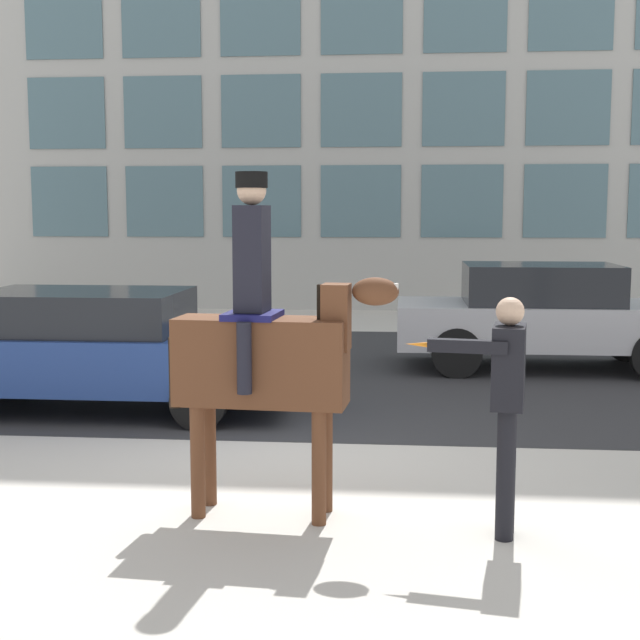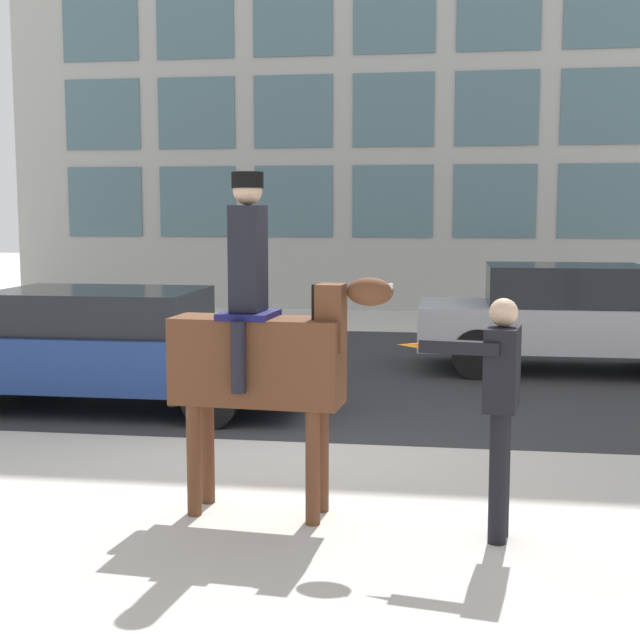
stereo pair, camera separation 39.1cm
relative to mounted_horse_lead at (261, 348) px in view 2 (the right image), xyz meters
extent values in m
plane|color=beige|center=(0.01, 1.66, -1.30)|extent=(80.00, 80.00, 0.00)
cube|color=#2D2D30|center=(0.01, 6.41, -1.29)|extent=(18.72, 8.50, 0.01)
cube|color=slate|center=(-7.05, 14.49, 1.28)|extent=(1.88, 0.02, 1.68)
cube|color=slate|center=(-4.70, 14.49, 1.28)|extent=(1.88, 0.02, 1.68)
cube|color=slate|center=(-2.34, 14.49, 1.28)|extent=(1.88, 0.02, 1.68)
cube|color=slate|center=(0.01, 14.49, 1.28)|extent=(1.88, 0.02, 1.68)
cube|color=slate|center=(2.36, 14.49, 1.28)|extent=(1.88, 0.02, 1.68)
cube|color=slate|center=(4.72, 14.49, 1.28)|extent=(1.88, 0.02, 1.68)
cube|color=slate|center=(-7.05, 14.49, 3.38)|extent=(1.88, 0.02, 1.68)
cube|color=slate|center=(-4.70, 14.49, 3.38)|extent=(1.88, 0.02, 1.68)
cube|color=slate|center=(-2.34, 14.49, 3.38)|extent=(1.88, 0.02, 1.68)
cube|color=slate|center=(0.01, 14.49, 3.38)|extent=(1.88, 0.02, 1.68)
cube|color=slate|center=(2.36, 14.49, 3.38)|extent=(1.88, 0.02, 1.68)
cube|color=slate|center=(4.72, 14.49, 3.38)|extent=(1.88, 0.02, 1.68)
cube|color=slate|center=(-7.05, 14.49, 5.48)|extent=(1.88, 0.02, 1.68)
cube|color=slate|center=(-4.70, 14.49, 5.48)|extent=(1.88, 0.02, 1.68)
cube|color=slate|center=(-2.34, 14.49, 5.48)|extent=(1.88, 0.02, 1.68)
cube|color=slate|center=(0.01, 14.49, 5.48)|extent=(1.88, 0.02, 1.68)
cube|color=slate|center=(2.36, 14.49, 5.48)|extent=(1.88, 0.02, 1.68)
cube|color=slate|center=(4.72, 14.49, 5.48)|extent=(1.88, 0.02, 1.68)
cube|color=#59331E|center=(-0.03, 0.00, -0.10)|extent=(1.33, 0.53, 0.66)
cylinder|color=#59331E|center=(0.45, 0.12, -0.86)|extent=(0.11, 0.11, 0.87)
cylinder|color=#59331E|center=(0.42, -0.19, -0.86)|extent=(0.11, 0.11, 0.87)
cylinder|color=#59331E|center=(-0.49, 0.19, -0.86)|extent=(0.11, 0.11, 0.87)
cylinder|color=#59331E|center=(-0.51, -0.12, -0.86)|extent=(0.11, 0.11, 0.87)
cube|color=#59331E|center=(0.54, -0.04, 0.25)|extent=(0.22, 0.26, 0.50)
cube|color=black|center=(0.42, -0.03, 0.27)|extent=(0.05, 0.08, 0.45)
ellipsoid|color=#59331E|center=(0.83, -0.06, 0.45)|extent=(0.36, 0.22, 0.21)
cube|color=silver|center=(0.93, -0.07, 0.47)|extent=(0.13, 0.06, 0.08)
cylinder|color=black|center=(-0.72, 0.05, -0.21)|extent=(0.09, 0.09, 0.55)
cube|color=#14144C|center=(-0.10, 0.01, 0.25)|extent=(0.42, 0.51, 0.05)
cube|color=black|center=(-0.10, 0.01, 0.68)|extent=(0.24, 0.34, 0.79)
sphere|color=#D1A889|center=(-0.10, 0.01, 1.19)|extent=(0.22, 0.22, 0.22)
cylinder|color=black|center=(-0.10, 0.01, 1.26)|extent=(0.24, 0.24, 0.12)
cylinder|color=black|center=(-0.08, 0.28, -0.03)|extent=(0.11, 0.11, 0.53)
cylinder|color=black|center=(-0.12, -0.26, -0.03)|extent=(0.11, 0.11, 0.53)
cylinder|color=black|center=(1.77, -0.37, -0.82)|extent=(0.13, 0.13, 0.95)
cylinder|color=black|center=(1.79, -0.22, -0.82)|extent=(0.13, 0.13, 0.95)
cube|color=black|center=(1.78, -0.29, -0.06)|extent=(0.28, 0.43, 0.58)
sphere|color=#D1A889|center=(1.78, -0.29, 0.33)|extent=(0.20, 0.20, 0.20)
cube|color=black|center=(1.48, -0.43, 0.10)|extent=(0.56, 0.18, 0.09)
cone|color=orange|center=(1.14, -0.37, 0.10)|extent=(0.18, 0.07, 0.04)
cube|color=navy|center=(-2.60, 3.49, -0.68)|extent=(4.73, 1.88, 0.62)
cube|color=black|center=(-2.72, 3.49, -0.13)|extent=(2.37, 1.65, 0.48)
cylinder|color=black|center=(-1.14, 2.63, -0.99)|extent=(0.61, 0.23, 0.61)
cylinder|color=black|center=(-1.14, 4.36, -0.99)|extent=(0.61, 0.23, 0.61)
cylinder|color=black|center=(-4.07, 4.36, -0.99)|extent=(0.61, 0.23, 0.61)
cube|color=#B7B7BC|center=(3.16, 6.75, -0.63)|extent=(4.40, 1.82, 0.63)
cube|color=black|center=(3.05, 6.75, -0.02)|extent=(2.20, 1.60, 0.57)
cylinder|color=black|center=(1.79, 5.92, -0.94)|extent=(0.71, 0.22, 0.71)
cylinder|color=black|center=(1.79, 7.59, -0.94)|extent=(0.71, 0.22, 0.71)
camera|label=1|loc=(1.03, -6.59, 1.02)|focal=50.00mm
camera|label=2|loc=(1.42, -6.54, 1.02)|focal=50.00mm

